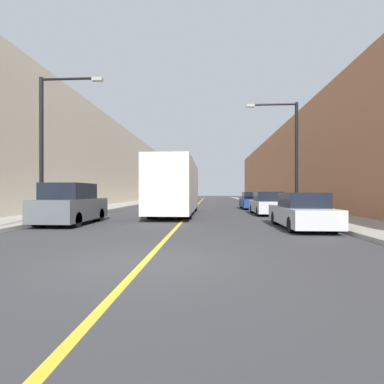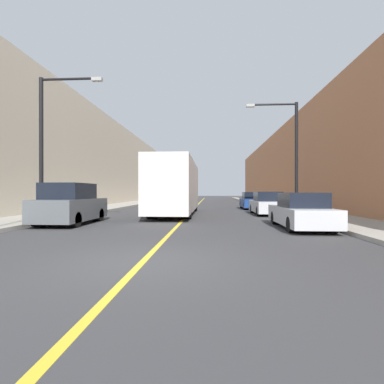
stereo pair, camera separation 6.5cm
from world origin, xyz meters
TOP-DOWN VIEW (x-y plane):
  - ground_plane at (0.00, 0.00)m, footprint 200.00×200.00m
  - sidewalk_left at (-8.13, 30.00)m, footprint 3.37×72.00m
  - sidewalk_right at (8.13, 30.00)m, footprint 3.37×72.00m
  - building_row_left at (-11.81, 30.00)m, footprint 4.00×72.00m
  - building_row_right at (11.81, 30.00)m, footprint 4.00×72.00m
  - road_center_line at (0.00, 30.00)m, footprint 0.16×72.00m
  - bus at (-0.85, 13.78)m, footprint 2.53×11.11m
  - parked_suv_left at (-5.23, 7.42)m, footprint 2.00×4.47m
  - car_right_near at (5.34, 6.38)m, footprint 1.81×4.74m
  - car_right_mid at (5.34, 13.95)m, footprint 1.84×4.60m
  - car_right_far at (5.18, 20.45)m, footprint 1.77×4.42m
  - street_lamp_left at (-6.42, 7.53)m, footprint 3.14×0.24m
  - street_lamp_right at (6.42, 12.06)m, footprint 3.14×0.24m

SIDE VIEW (x-z plane):
  - ground_plane at x=0.00m, z-range 0.00..0.00m
  - road_center_line at x=0.00m, z-range 0.00..0.01m
  - sidewalk_left at x=-8.13m, z-range 0.00..0.16m
  - sidewalk_right at x=8.13m, z-range 0.00..0.16m
  - car_right_far at x=5.18m, z-range -0.08..1.44m
  - car_right_near at x=5.34m, z-range -0.07..1.45m
  - car_right_mid at x=5.34m, z-range -0.08..1.48m
  - parked_suv_left at x=-5.23m, z-range -0.08..1.88m
  - bus at x=-0.85m, z-range 0.12..3.68m
  - street_lamp_right at x=6.42m, z-range 0.75..7.60m
  - street_lamp_left at x=-6.42m, z-range 0.75..7.71m
  - building_row_right at x=11.81m, z-range 0.00..9.21m
  - building_row_left at x=-11.81m, z-range 0.00..10.01m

